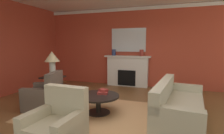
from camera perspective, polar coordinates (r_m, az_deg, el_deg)
ground_plane at (r=4.19m, az=0.08°, el=-15.82°), size 9.80×9.80×0.00m
wall_fireplace at (r=6.99m, az=8.51°, el=6.39°), size 8.13×0.12×3.07m
crown_moulding at (r=7.04m, az=8.63°, el=18.33°), size 8.13×0.08×0.12m
area_rug at (r=4.39m, az=-4.42°, el=-14.65°), size 3.37×2.22×0.01m
fireplace at (r=6.94m, az=5.02°, el=-1.57°), size 1.80×0.35×1.21m
mantel_mirror at (r=6.98m, az=5.37°, el=8.74°), size 1.36×0.04×0.91m
sofa at (r=4.14m, az=20.57°, el=-12.22°), size 1.15×2.19×0.85m
armchair_near_window at (r=4.93m, az=-21.05°, el=-8.94°), size 0.97×0.97×0.95m
armchair_facing_fireplace at (r=3.11m, az=-17.66°, el=-18.59°), size 0.84×0.84×0.95m
coffee_table at (r=4.28m, az=-4.46°, el=-10.56°), size 1.00×1.00×0.45m
side_table at (r=5.56m, az=-18.59°, el=-6.01°), size 0.56×0.56×0.70m
table_lamp at (r=5.43m, az=-18.95°, el=2.49°), size 0.44×0.44×0.75m
vase_mantel_left at (r=6.96m, az=0.58°, el=4.79°), size 0.16×0.16×0.24m
vase_mantel_right at (r=6.71m, az=9.58°, el=4.58°), size 0.15×0.15×0.24m
book_red_cover at (r=4.31m, az=-3.10°, el=-8.46°), size 0.27×0.20×0.05m
book_art_folio at (r=4.35m, az=-2.83°, el=-7.54°), size 0.24×0.21×0.06m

